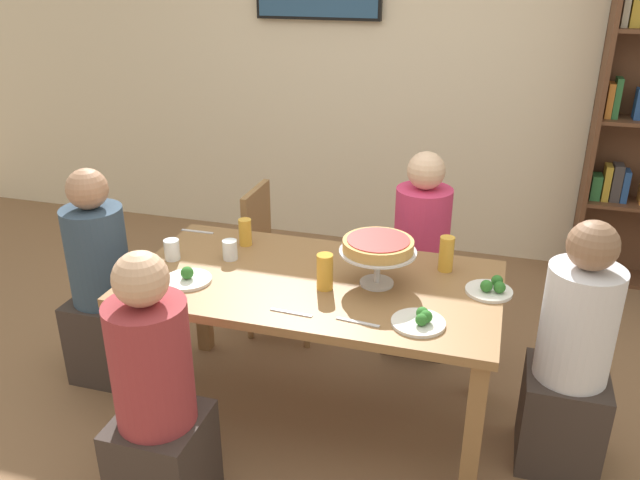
{
  "coord_description": "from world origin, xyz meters",
  "views": [
    {
      "loc": [
        0.76,
        -2.46,
        2.07
      ],
      "look_at": [
        0.0,
        0.1,
        0.89
      ],
      "focal_mm": 36.22,
      "sensor_mm": 36.0,
      "label": 1
    }
  ],
  "objects_px": {
    "dining_table": "(314,297)",
    "diner_far_right": "(420,267)",
    "salad_plate_far_diner": "(188,278)",
    "cutlery_fork_near": "(133,291)",
    "water_glass_clear_far": "(172,250)",
    "salad_plate_spare": "(420,320)",
    "diner_head_east": "(570,367)",
    "water_glass_clear_near": "(230,250)",
    "chair_far_left": "(275,253)",
    "beer_glass_amber_tall": "(245,232)",
    "cutlery_spare_fork": "(197,231)",
    "beer_glass_amber_short": "(446,254)",
    "diner_head_west": "(103,292)",
    "deep_dish_pizza_stand": "(378,248)",
    "cutlery_knife_far": "(369,254)",
    "cutlery_fork_far": "(291,313)",
    "cutlery_knife_near": "(358,322)",
    "salad_plate_near_diner": "(491,288)",
    "beer_glass_amber_spare": "(325,272)",
    "diner_near_left": "(157,410)"
  },
  "relations": [
    {
      "from": "cutlery_fork_far",
      "to": "cutlery_knife_far",
      "type": "height_order",
      "value": "same"
    },
    {
      "from": "cutlery_fork_near",
      "to": "beer_glass_amber_short",
      "type": "bearing_deg",
      "value": 20.94
    },
    {
      "from": "water_glass_clear_far",
      "to": "cutlery_fork_near",
      "type": "bearing_deg",
      "value": -91.22
    },
    {
      "from": "beer_glass_amber_tall",
      "to": "cutlery_spare_fork",
      "type": "relative_size",
      "value": 0.76
    },
    {
      "from": "salad_plate_far_diner",
      "to": "water_glass_clear_far",
      "type": "distance_m",
      "value": 0.26
    },
    {
      "from": "diner_far_right",
      "to": "water_glass_clear_near",
      "type": "height_order",
      "value": "diner_far_right"
    },
    {
      "from": "diner_head_east",
      "to": "water_glass_clear_near",
      "type": "height_order",
      "value": "diner_head_east"
    },
    {
      "from": "diner_head_west",
      "to": "cutlery_knife_near",
      "type": "xyz_separation_m",
      "value": [
        1.41,
        -0.33,
        0.25
      ]
    },
    {
      "from": "cutlery_knife_far",
      "to": "cutlery_spare_fork",
      "type": "bearing_deg",
      "value": -16.2
    },
    {
      "from": "chair_far_left",
      "to": "salad_plate_spare",
      "type": "height_order",
      "value": "chair_far_left"
    },
    {
      "from": "cutlery_knife_near",
      "to": "beer_glass_amber_tall",
      "type": "bearing_deg",
      "value": 146.95
    },
    {
      "from": "dining_table",
      "to": "diner_head_east",
      "type": "xyz_separation_m",
      "value": [
        1.12,
        -0.0,
        -0.16
      ]
    },
    {
      "from": "beer_glass_amber_spare",
      "to": "cutlery_knife_near",
      "type": "relative_size",
      "value": 0.9
    },
    {
      "from": "salad_plate_near_diner",
      "to": "salad_plate_spare",
      "type": "distance_m",
      "value": 0.43
    },
    {
      "from": "dining_table",
      "to": "cutlery_fork_far",
      "type": "distance_m",
      "value": 0.33
    },
    {
      "from": "chair_far_left",
      "to": "salad_plate_far_diner",
      "type": "distance_m",
      "value": 0.94
    },
    {
      "from": "diner_far_right",
      "to": "beer_glass_amber_tall",
      "type": "xyz_separation_m",
      "value": [
        -0.82,
        -0.5,
        0.32
      ]
    },
    {
      "from": "diner_head_west",
      "to": "cutlery_fork_far",
      "type": "relative_size",
      "value": 6.39
    },
    {
      "from": "diner_head_west",
      "to": "beer_glass_amber_spare",
      "type": "bearing_deg",
      "value": -4.08
    },
    {
      "from": "diner_near_left",
      "to": "chair_far_left",
      "type": "height_order",
      "value": "diner_near_left"
    },
    {
      "from": "cutlery_fork_near",
      "to": "cutlery_fork_far",
      "type": "bearing_deg",
      "value": -2.65
    },
    {
      "from": "chair_far_left",
      "to": "beer_glass_amber_spare",
      "type": "height_order",
      "value": "beer_glass_amber_spare"
    },
    {
      "from": "water_glass_clear_near",
      "to": "water_glass_clear_far",
      "type": "height_order",
      "value": "water_glass_clear_far"
    },
    {
      "from": "diner_near_left",
      "to": "diner_far_right",
      "type": "relative_size",
      "value": 1.0
    },
    {
      "from": "salad_plate_near_diner",
      "to": "diner_head_east",
      "type": "bearing_deg",
      "value": -15.06
    },
    {
      "from": "water_glass_clear_near",
      "to": "salad_plate_spare",
      "type": "bearing_deg",
      "value": -19.68
    },
    {
      "from": "diner_head_west",
      "to": "beer_glass_amber_short",
      "type": "height_order",
      "value": "diner_head_west"
    },
    {
      "from": "diner_far_right",
      "to": "salad_plate_spare",
      "type": "bearing_deg",
      "value": 7.6
    },
    {
      "from": "water_glass_clear_far",
      "to": "cutlery_fork_near",
      "type": "relative_size",
      "value": 0.55
    },
    {
      "from": "salad_plate_far_diner",
      "to": "cutlery_knife_near",
      "type": "xyz_separation_m",
      "value": [
        0.81,
        -0.13,
        -0.01
      ]
    },
    {
      "from": "beer_glass_amber_tall",
      "to": "diner_far_right",
      "type": "bearing_deg",
      "value": 31.36
    },
    {
      "from": "deep_dish_pizza_stand",
      "to": "salad_plate_spare",
      "type": "xyz_separation_m",
      "value": [
        0.23,
        -0.29,
        -0.16
      ]
    },
    {
      "from": "diner_near_left",
      "to": "salad_plate_spare",
      "type": "xyz_separation_m",
      "value": [
        0.91,
        0.49,
        0.27
      ]
    },
    {
      "from": "deep_dish_pizza_stand",
      "to": "cutlery_fork_near",
      "type": "xyz_separation_m",
      "value": [
        -1.0,
        -0.36,
        -0.17
      ]
    },
    {
      "from": "salad_plate_far_diner",
      "to": "water_glass_clear_far",
      "type": "height_order",
      "value": "water_glass_clear_far"
    },
    {
      "from": "diner_head_west",
      "to": "chair_far_left",
      "type": "xyz_separation_m",
      "value": [
        0.68,
        0.71,
        -0.01
      ]
    },
    {
      "from": "chair_far_left",
      "to": "beer_glass_amber_short",
      "type": "xyz_separation_m",
      "value": [
        1.01,
        -0.46,
        0.34
      ]
    },
    {
      "from": "cutlery_knife_near",
      "to": "deep_dish_pizza_stand",
      "type": "bearing_deg",
      "value": 95.13
    },
    {
      "from": "dining_table",
      "to": "diner_far_right",
      "type": "relative_size",
      "value": 1.43
    },
    {
      "from": "salad_plate_far_diner",
      "to": "cutlery_fork_near",
      "type": "distance_m",
      "value": 0.24
    },
    {
      "from": "deep_dish_pizza_stand",
      "to": "cutlery_fork_far",
      "type": "bearing_deg",
      "value": -128.85
    },
    {
      "from": "salad_plate_spare",
      "to": "cutlery_fork_near",
      "type": "xyz_separation_m",
      "value": [
        -1.23,
        -0.08,
        -0.02
      ]
    },
    {
      "from": "salad_plate_near_diner",
      "to": "cutlery_fork_near",
      "type": "distance_m",
      "value": 1.54
    },
    {
      "from": "diner_head_east",
      "to": "water_glass_clear_far",
      "type": "relative_size",
      "value": 11.65
    },
    {
      "from": "salad_plate_spare",
      "to": "beer_glass_amber_tall",
      "type": "xyz_separation_m",
      "value": [
        -0.95,
        0.52,
        0.05
      ]
    },
    {
      "from": "cutlery_spare_fork",
      "to": "beer_glass_amber_short",
      "type": "bearing_deg",
      "value": 175.38
    },
    {
      "from": "dining_table",
      "to": "water_glass_clear_far",
      "type": "xyz_separation_m",
      "value": [
        -0.71,
        0.01,
        0.14
      ]
    },
    {
      "from": "chair_far_left",
      "to": "cutlery_fork_near",
      "type": "height_order",
      "value": "chair_far_left"
    },
    {
      "from": "cutlery_knife_far",
      "to": "cutlery_spare_fork",
      "type": "relative_size",
      "value": 1.0
    },
    {
      "from": "beer_glass_amber_short",
      "to": "cutlery_fork_far",
      "type": "height_order",
      "value": "beer_glass_amber_short"
    }
  ]
}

